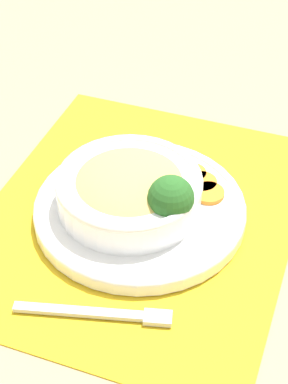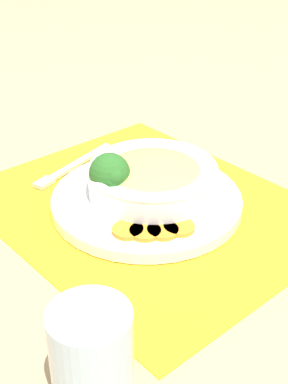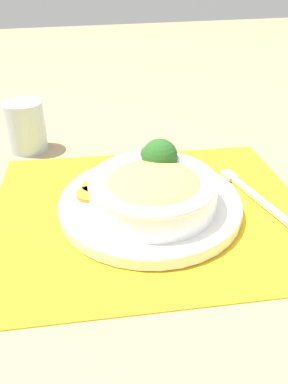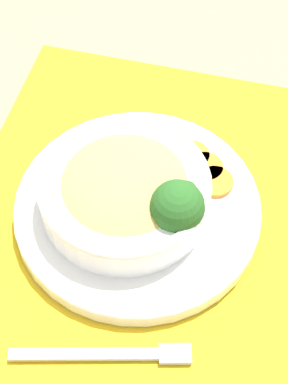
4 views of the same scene
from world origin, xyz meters
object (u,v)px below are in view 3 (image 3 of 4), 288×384
broccoli_floret (159,158)px  fork (248,190)px  water_glass (26,129)px  bowl (152,189)px

broccoli_floret → fork: bearing=-17.1°
water_glass → fork: bearing=-38.8°
bowl → water_glass: bearing=120.7°
water_glass → fork: water_glass is taller
bowl → broccoli_floret: 0.07m
bowl → water_glass: 0.35m
fork → broccoli_floret: bearing=156.0°
bowl → broccoli_floret: (0.03, 0.06, 0.02)m
broccoli_floret → fork: (0.14, -0.04, -0.06)m
water_glass → fork: size_ratio=0.55×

